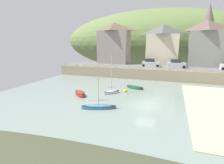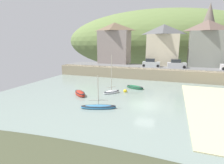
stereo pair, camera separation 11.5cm
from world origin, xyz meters
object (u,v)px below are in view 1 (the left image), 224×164
Objects in this scene: dinghy_open_wooden at (99,107)px; parked_car_by_wall at (176,64)px; sailboat_blue_trim at (112,92)px; parked_car_near_slipway at (151,63)px; waterfront_building_centre at (163,45)px; fishing_boat_green at (135,87)px; waterfront_building_left at (114,43)px; mooring_buoy at (125,91)px; waterfront_building_right at (206,43)px; church_with_spire at (207,34)px; sailboat_tall_mast at (80,94)px.

parked_car_by_wall is (9.18, 23.86, 2.99)m from dinghy_open_wooden.
dinghy_open_wooden is 6.87m from sailboat_blue_trim.
sailboat_blue_trim reaches higher than parked_car_near_slipway.
waterfront_building_centre reaches higher than fishing_boat_green.
waterfront_building_centre is (13.08, 0.00, -0.43)m from waterfront_building_left.
parked_car_near_slipway is (10.83, -4.50, -4.79)m from waterfront_building_left.
waterfront_building_centre is 23.59m from sailboat_blue_trim.
mooring_buoy is (1.89, 1.51, -0.10)m from sailboat_blue_trim.
waterfront_building_left is at bearing 156.01° from parked_car_near_slipway.
church_with_spire is at bearing 80.93° from waterfront_building_right.
parked_car_near_slipway is (3.42, 23.86, 2.99)m from dinghy_open_wooden.
parked_car_near_slipway is (-12.69, -8.50, -7.10)m from church_with_spire.
sailboat_tall_mast is (-21.08, -28.18, -10.01)m from church_with_spire.
parked_car_near_slipway is 0.97× the size of parked_car_by_wall.
sailboat_tall_mast is 5.21× the size of mooring_buoy.
sailboat_tall_mast is 0.50× the size of sailboat_blue_trim.
sailboat_tall_mast is 24.41m from parked_car_by_wall.
fishing_boat_green is at bearing -60.51° from waterfront_building_left.
parked_car_by_wall is at bearing 10.77° from sailboat_blue_trim.
waterfront_building_right is 2.62× the size of parked_car_near_slipway.
parked_car_near_slipway is 6.85× the size of mooring_buoy.
sailboat_blue_trim is 10.52× the size of mooring_buoy.
waterfront_building_right reaches higher than sailboat_tall_mast.
mooring_buoy is (-7.96, -15.51, -3.02)m from parked_car_by_wall.
parked_car_by_wall is (3.51, -4.50, -4.37)m from waterfront_building_centre.
church_with_spire is 25.35× the size of mooring_buoy.
dinghy_open_wooden is (-15.47, -28.36, -7.71)m from waterfront_building_right.
dinghy_open_wooden is 8.44m from mooring_buoy.
church_with_spire reaches higher than fishing_boat_green.
fishing_boat_green is 14.67m from parked_car_by_wall.
mooring_buoy is (-4.45, -20.01, -7.39)m from waterfront_building_centre.
waterfront_building_right is at bearing 3.96° from sailboat_blue_trim.
waterfront_building_right is 27.96m from sailboat_blue_trim.
sailboat_blue_trim is at bearing -126.86° from waterfront_building_right.
waterfront_building_right is 32.57m from sailboat_tall_mast.
dinghy_open_wooden is at bearing -118.62° from waterfront_building_right.
waterfront_building_right is at bearing -99.07° from church_with_spire.
waterfront_building_centre is 1.60× the size of sailboat_blue_trim.
waterfront_building_left is 17.85m from parked_car_by_wall.
fishing_boat_green is (-13.86, -21.08, -10.10)m from church_with_spire.
parked_car_near_slipway reaches higher than dinghy_open_wooden.
sailboat_blue_trim is at bearing -123.32° from church_with_spire.
waterfront_building_right is at bearing 19.06° from parked_car_near_slipway.
waterfront_building_left is at bearing 84.86° from dinghy_open_wooden.
dinghy_open_wooden is 25.74m from parked_car_by_wall.
waterfront_building_left is 3.03× the size of fishing_boat_green.
waterfront_building_centre is at bearing 0.00° from waterfront_building_left.
dinghy_open_wooden is 11.50m from fishing_boat_green.
mooring_buoy is (1.22, 8.35, -0.03)m from dinghy_open_wooden.
waterfront_building_centre is 9.80m from waterfront_building_right.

